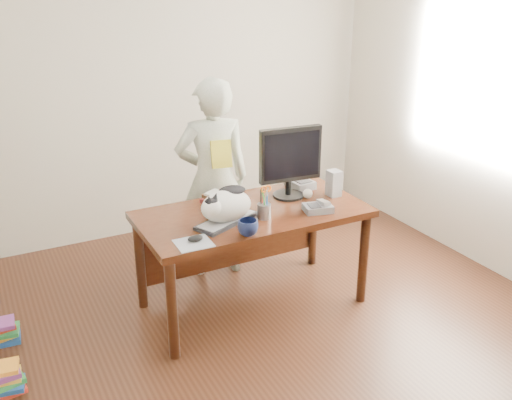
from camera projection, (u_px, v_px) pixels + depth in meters
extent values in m
plane|color=black|center=(294.00, 346.00, 3.78)|extent=(4.50, 4.50, 0.00)
plane|color=silver|center=(169.00, 87.00, 5.14)|extent=(4.00, 0.00, 4.00)
cube|color=black|center=(253.00, 214.00, 4.01)|extent=(1.60, 0.80, 0.05)
cylinder|color=black|center=(172.00, 310.00, 3.55)|extent=(0.07, 0.07, 0.70)
cylinder|color=black|center=(364.00, 259.00, 4.18)|extent=(0.07, 0.07, 0.70)
cylinder|color=black|center=(140.00, 264.00, 4.11)|extent=(0.07, 0.07, 0.70)
cylinder|color=black|center=(313.00, 225.00, 4.74)|extent=(0.07, 0.07, 0.70)
cube|color=black|center=(232.00, 236.00, 4.42)|extent=(1.45, 0.03, 0.50)
cube|color=black|center=(227.00, 221.00, 3.81)|extent=(0.49, 0.35, 0.02)
cube|color=#AAAAAF|center=(227.00, 219.00, 3.80)|extent=(0.45, 0.31, 0.01)
ellipsoid|color=white|center=(226.00, 206.00, 3.77)|extent=(0.41, 0.34, 0.22)
ellipsoid|color=white|center=(211.00, 208.00, 3.62)|extent=(0.17, 0.16, 0.12)
ellipsoid|color=black|center=(211.00, 202.00, 3.60)|extent=(0.11, 0.11, 0.05)
cone|color=black|center=(209.00, 200.00, 3.57)|extent=(0.07, 0.08, 0.07)
cone|color=black|center=(215.00, 197.00, 3.61)|extent=(0.08, 0.07, 0.07)
ellipsoid|color=black|center=(232.00, 190.00, 3.78)|extent=(0.23, 0.21, 0.05)
cylinder|color=white|center=(237.00, 206.00, 3.95)|extent=(0.14, 0.12, 0.05)
cylinder|color=black|center=(288.00, 195.00, 4.25)|extent=(0.25, 0.25, 0.02)
cylinder|color=black|center=(288.00, 187.00, 4.23)|extent=(0.05, 0.05, 0.11)
cube|color=black|center=(290.00, 154.00, 4.12)|extent=(0.48, 0.10, 0.40)
cube|color=black|center=(292.00, 155.00, 4.09)|extent=(0.43, 0.04, 0.34)
cylinder|color=gray|center=(264.00, 211.00, 3.86)|extent=(0.09, 0.09, 0.10)
cylinder|color=black|center=(261.00, 199.00, 3.83)|extent=(0.03, 0.04, 0.15)
cylinder|color=#0B449E|center=(267.00, 199.00, 3.83)|extent=(0.02, 0.04, 0.15)
cylinder|color=#A92018|center=(263.00, 198.00, 3.85)|extent=(0.01, 0.04, 0.15)
cylinder|color=#1A8421|center=(264.00, 200.00, 3.81)|extent=(0.02, 0.03, 0.15)
cylinder|color=silver|center=(266.00, 198.00, 3.83)|extent=(0.02, 0.02, 0.11)
cylinder|color=silver|center=(267.00, 197.00, 3.83)|extent=(0.02, 0.02, 0.11)
torus|color=#D7570B|center=(264.00, 189.00, 3.80)|extent=(0.05, 0.02, 0.05)
torus|color=#D7570B|center=(268.00, 189.00, 3.81)|extent=(0.05, 0.02, 0.05)
cube|color=#A6ABB2|center=(194.00, 243.00, 3.51)|extent=(0.22, 0.21, 0.00)
ellipsoid|color=black|center=(195.00, 238.00, 3.53)|extent=(0.10, 0.07, 0.04)
imported|color=black|center=(248.00, 228.00, 3.61)|extent=(0.18, 0.18, 0.10)
cube|color=slate|center=(318.00, 208.00, 3.98)|extent=(0.22, 0.18, 0.05)
cube|color=#39393B|center=(314.00, 206.00, 3.95)|extent=(0.10, 0.11, 0.01)
cube|color=silver|center=(323.00, 202.00, 3.99)|extent=(0.08, 0.17, 0.06)
cube|color=gray|center=(334.00, 183.00, 4.24)|extent=(0.09, 0.10, 0.20)
sphere|color=white|center=(308.00, 194.00, 4.21)|extent=(0.07, 0.07, 0.07)
cube|color=#521615|center=(216.00, 199.00, 4.16)|extent=(0.24, 0.21, 0.03)
cube|color=brown|center=(217.00, 195.00, 4.15)|extent=(0.21, 0.18, 0.03)
cube|color=silver|center=(215.00, 193.00, 4.13)|extent=(0.16, 0.14, 0.02)
cube|color=slate|center=(300.00, 184.00, 4.43)|extent=(0.18, 0.23, 0.06)
cube|color=#39393B|center=(303.00, 181.00, 4.39)|extent=(0.11, 0.11, 0.01)
imported|color=white|center=(213.00, 179.00, 4.47)|extent=(0.65, 0.49, 1.60)
cube|color=yellow|center=(221.00, 154.00, 4.24)|extent=(0.17, 0.12, 0.21)
cube|color=red|center=(4.00, 390.00, 3.36)|extent=(0.25, 0.19, 0.03)
cube|color=#184495|center=(6.00, 386.00, 3.35)|extent=(0.23, 0.18, 0.03)
cube|color=#27853F|center=(1.00, 381.00, 3.34)|extent=(0.27, 0.22, 0.03)
cube|color=gold|center=(3.00, 377.00, 3.33)|extent=(0.21, 0.16, 0.03)
cube|color=orange|center=(1.00, 368.00, 3.31)|extent=(0.21, 0.17, 0.03)
cube|color=#184495|center=(1.00, 339.00, 3.82)|extent=(0.25, 0.19, 0.03)
cube|color=#27853F|center=(2.00, 332.00, 3.80)|extent=(0.24, 0.19, 0.03)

